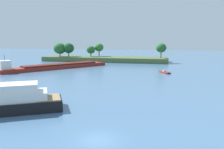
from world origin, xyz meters
The scene contains 4 objects.
ground_plane centered at (0.00, 0.00, 0.00)m, with size 400.00×400.00×0.00m, color #476B8E.
treeline_island centered at (-23.47, 84.59, 2.34)m, with size 60.33×13.72×8.89m.
fishing_skiff centered at (7.27, 51.48, 0.24)m, with size 3.76×4.49×0.91m.
cargo_barge centered at (-32.00, 53.69, 0.93)m, with size 29.15×35.20×5.87m.
Camera 1 is at (6.71, -22.59, 10.93)m, focal length 36.58 mm.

